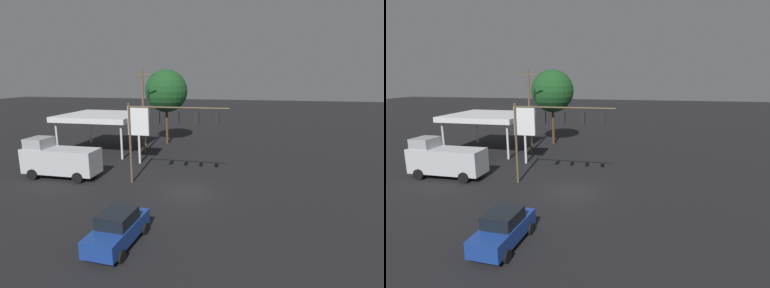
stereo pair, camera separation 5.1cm
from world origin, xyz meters
The scene contains 8 objects.
ground_plane centered at (0.00, 0.00, 0.00)m, with size 200.00×200.00×0.00m, color black.
traffic_signal_assembly centered at (1.74, -1.09, 5.20)m, with size 8.33×0.43×6.84m.
utility_pole centered at (7.91, -11.55, 5.18)m, with size 2.40×0.26×9.80m.
gas_station_canopy centered at (13.14, -11.53, 4.17)m, with size 9.18×8.43×4.52m.
price_sign centered at (6.65, -6.82, 4.24)m, with size 2.25×0.27×5.99m.
sedan_far centered at (1.89, 8.28, 0.95)m, with size 2.25×4.49×1.93m.
delivery_truck centered at (11.98, -1.08, 1.69)m, with size 6.81×2.58×3.58m.
street_tree centered at (6.53, -16.55, 7.10)m, with size 5.58×5.58×9.91m.
Camera 2 is at (-5.08, 21.81, 8.89)m, focal length 28.00 mm.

